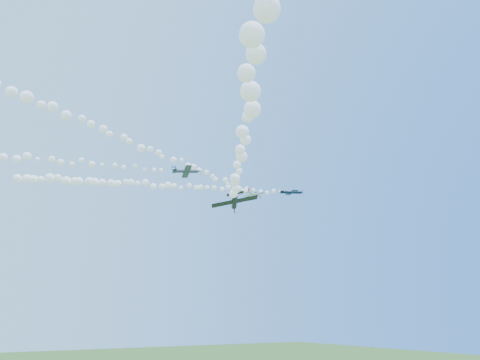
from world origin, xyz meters
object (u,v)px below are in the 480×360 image
plane_black (235,201)px  plane_navy (291,192)px  plane_white (254,194)px  plane_grey (187,171)px

plane_black → plane_navy: bearing=-22.0°
plane_white → plane_navy: plane_navy is taller
plane_white → plane_navy: size_ratio=0.87×
plane_black → plane_grey: bearing=33.1°
plane_grey → plane_black: (1.35, -18.12, -10.92)m
plane_grey → plane_black: plane_grey is taller
plane_white → plane_grey: 34.32m
plane_white → plane_black: size_ratio=0.90×
plane_white → plane_black: 47.63m
plane_white → plane_black: (-27.93, -35.55, -14.98)m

